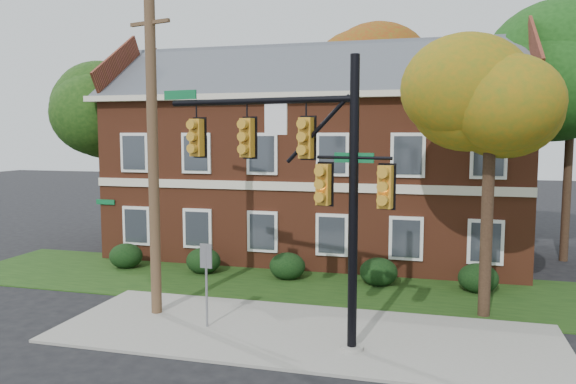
% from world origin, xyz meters
% --- Properties ---
extents(ground, '(120.00, 120.00, 0.00)m').
position_xyz_m(ground, '(0.00, 0.00, 0.00)').
color(ground, black).
rests_on(ground, ground).
extents(sidewalk, '(14.00, 5.00, 0.08)m').
position_xyz_m(sidewalk, '(0.00, 1.00, 0.04)').
color(sidewalk, gray).
rests_on(sidewalk, ground).
extents(grass_strip, '(30.00, 6.00, 0.04)m').
position_xyz_m(grass_strip, '(0.00, 6.00, 0.02)').
color(grass_strip, '#193811').
rests_on(grass_strip, ground).
extents(apartment_building, '(18.80, 8.80, 9.74)m').
position_xyz_m(apartment_building, '(-2.00, 11.95, 4.99)').
color(apartment_building, brown).
rests_on(apartment_building, ground).
extents(hedge_far_left, '(1.40, 1.26, 1.05)m').
position_xyz_m(hedge_far_left, '(-9.00, 6.70, 0.53)').
color(hedge_far_left, black).
rests_on(hedge_far_left, ground).
extents(hedge_left, '(1.40, 1.26, 1.05)m').
position_xyz_m(hedge_left, '(-5.50, 6.70, 0.53)').
color(hedge_left, black).
rests_on(hedge_left, ground).
extents(hedge_center, '(1.40, 1.26, 1.05)m').
position_xyz_m(hedge_center, '(-2.00, 6.70, 0.53)').
color(hedge_center, black).
rests_on(hedge_center, ground).
extents(hedge_right, '(1.40, 1.26, 1.05)m').
position_xyz_m(hedge_right, '(1.50, 6.70, 0.53)').
color(hedge_right, black).
rests_on(hedge_right, ground).
extents(hedge_far_right, '(1.40, 1.26, 1.05)m').
position_xyz_m(hedge_far_right, '(5.00, 6.70, 0.53)').
color(hedge_far_right, black).
rests_on(hedge_far_right, ground).
extents(tree_near_right, '(4.50, 4.25, 8.58)m').
position_xyz_m(tree_near_right, '(5.22, 3.87, 6.67)').
color(tree_near_right, black).
rests_on(tree_near_right, ground).
extents(tree_left_rear, '(5.40, 5.10, 8.88)m').
position_xyz_m(tree_left_rear, '(-11.73, 10.84, 6.68)').
color(tree_left_rear, black).
rests_on(tree_left_rear, ground).
extents(tree_far_rear, '(6.84, 6.46, 11.52)m').
position_xyz_m(tree_far_rear, '(-0.66, 19.79, 8.84)').
color(tree_far_rear, black).
rests_on(tree_far_rear, ground).
extents(traffic_signal, '(6.70, 1.31, 7.55)m').
position_xyz_m(traffic_signal, '(0.17, 0.33, 4.68)').
color(traffic_signal, gray).
rests_on(traffic_signal, ground).
extents(utility_pole, '(1.47, 0.49, 9.62)m').
position_xyz_m(utility_pole, '(-4.81, 1.53, 4.88)').
color(utility_pole, brown).
rests_on(utility_pole, ground).
extents(sign_post, '(0.36, 0.07, 2.50)m').
position_xyz_m(sign_post, '(-2.78, 0.73, 1.70)').
color(sign_post, slate).
rests_on(sign_post, ground).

